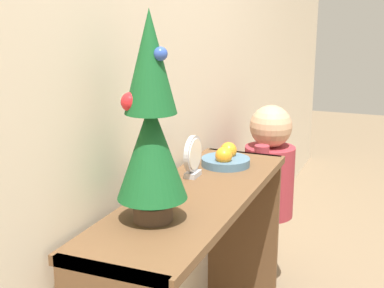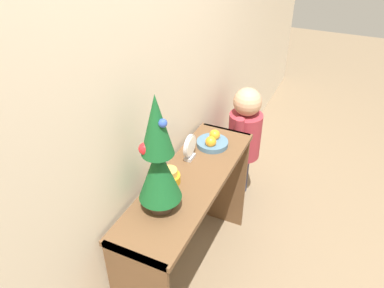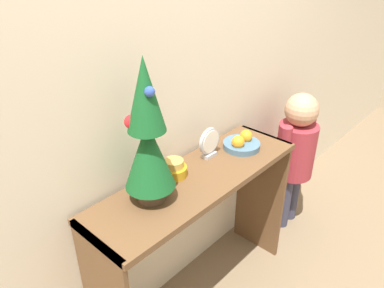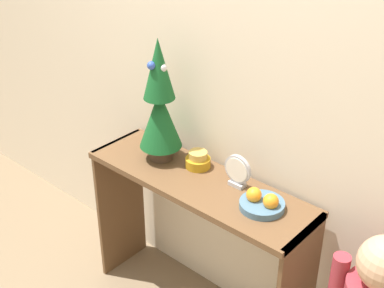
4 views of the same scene
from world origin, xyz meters
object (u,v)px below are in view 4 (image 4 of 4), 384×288
(mini_tree, at_px, (160,103))
(desk_clock, at_px, (238,171))
(fruit_bowl, at_px, (262,203))
(singing_bowl, at_px, (198,160))

(mini_tree, distance_m, desk_clock, 0.49)
(fruit_bowl, xyz_separation_m, singing_bowl, (-0.43, 0.08, 0.01))
(mini_tree, bearing_deg, desk_clock, 6.15)
(singing_bowl, height_order, desk_clock, desk_clock)
(mini_tree, height_order, desk_clock, mini_tree)
(mini_tree, bearing_deg, singing_bowl, 16.25)
(singing_bowl, relative_size, desk_clock, 0.77)
(mini_tree, relative_size, fruit_bowl, 3.16)
(singing_bowl, bearing_deg, mini_tree, -163.75)
(mini_tree, distance_m, singing_bowl, 0.33)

